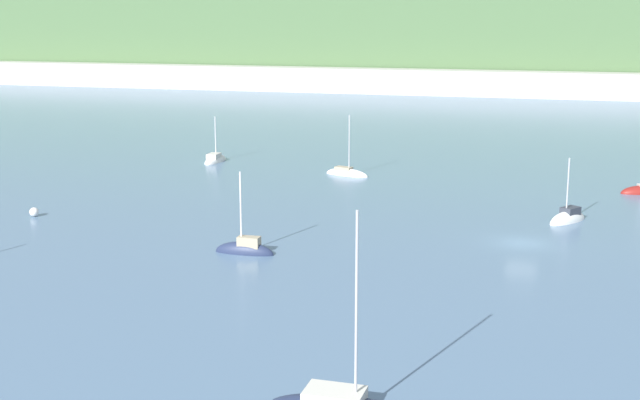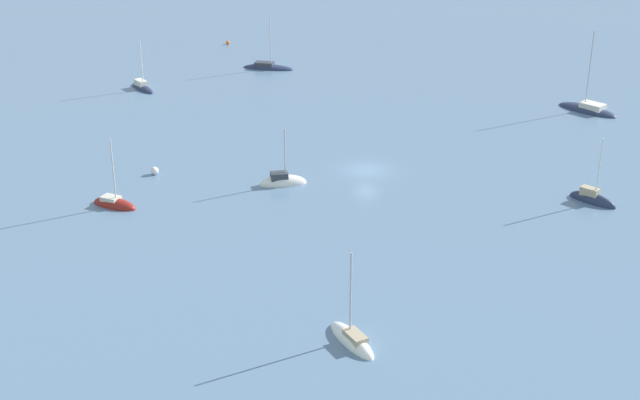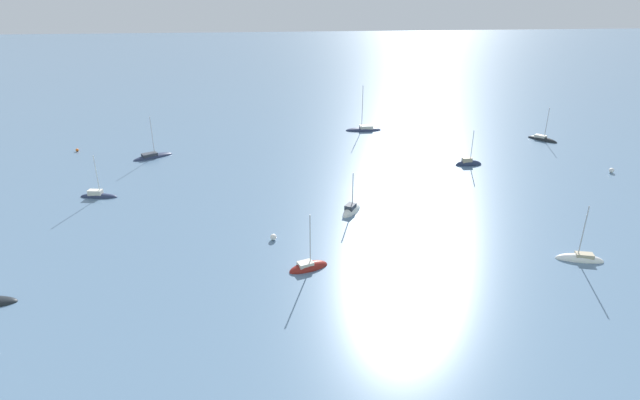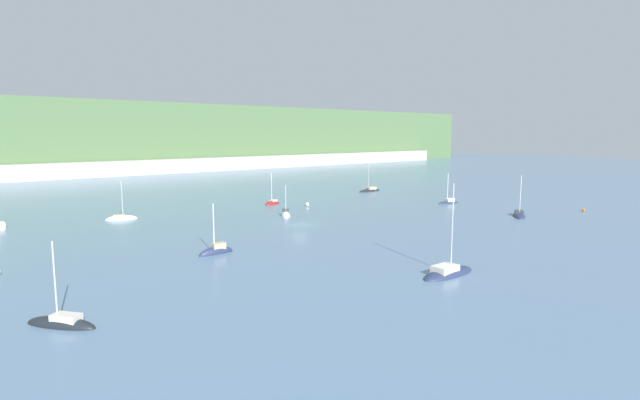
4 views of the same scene
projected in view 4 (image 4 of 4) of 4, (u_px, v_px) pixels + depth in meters
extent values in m
plane|color=slate|center=(300.00, 225.00, 85.14)|extent=(600.00, 600.00, 0.00)
cube|color=#4C6B42|center=(52.00, 137.00, 206.85)|extent=(454.71, 77.61, 28.04)
cube|color=#B7B2A8|center=(84.00, 170.00, 176.64)|extent=(386.51, 6.00, 5.48)
ellipsoid|color=#232D4C|center=(448.00, 275.00, 55.02)|extent=(8.06, 2.81, 1.48)
cube|color=silver|center=(445.00, 269.00, 54.51)|extent=(2.92, 1.91, 0.76)
cylinder|color=#B2B2B7|center=(452.00, 227.00, 54.59)|extent=(0.14, 0.14, 9.71)
ellipsoid|color=black|center=(370.00, 191.00, 134.97)|extent=(7.73, 2.18, 1.35)
cube|color=tan|center=(371.00, 188.00, 135.27)|extent=(2.79, 1.52, 0.83)
cylinder|color=#B2B2B7|center=(369.00, 174.00, 134.08)|extent=(0.14, 0.14, 8.89)
ellipsoid|color=white|center=(286.00, 216.00, 94.02)|extent=(4.11, 4.90, 1.97)
cube|color=#333842|center=(286.00, 211.00, 94.28)|extent=(1.94, 2.09, 0.75)
cylinder|color=#B2B2B7|center=(286.00, 200.00, 93.36)|extent=(0.14, 0.14, 5.35)
ellipsoid|color=white|center=(0.00, 228.00, 82.14)|extent=(1.89, 5.46, 1.58)
cube|color=beige|center=(0.00, 224.00, 81.71)|extent=(1.32, 1.97, 0.65)
ellipsoid|color=maroon|center=(272.00, 204.00, 110.22)|extent=(5.07, 3.17, 1.67)
cube|color=beige|center=(273.00, 201.00, 110.46)|extent=(2.02, 1.69, 0.48)
cylinder|color=silver|center=(272.00, 188.00, 109.54)|extent=(0.14, 0.14, 6.35)
ellipsoid|color=#232D4C|center=(448.00, 203.00, 111.34)|extent=(6.02, 2.51, 1.18)
cube|color=silver|center=(450.00, 200.00, 111.48)|extent=(2.25, 1.42, 0.83)
cylinder|color=silver|center=(448.00, 188.00, 110.73)|extent=(0.14, 0.14, 6.41)
ellipsoid|color=#232D4C|center=(216.00, 254.00, 64.65)|extent=(4.88, 1.31, 1.91)
cube|color=tan|center=(219.00, 246.00, 64.78)|extent=(1.76, 0.92, 0.87)
cylinder|color=silver|center=(214.00, 227.00, 64.02)|extent=(0.14, 0.14, 6.06)
ellipsoid|color=#232D4C|center=(519.00, 216.00, 94.13)|extent=(7.62, 5.81, 1.26)
cube|color=#333842|center=(519.00, 212.00, 94.62)|extent=(3.13, 2.72, 0.60)
cylinder|color=silver|center=(520.00, 195.00, 93.24)|extent=(0.14, 0.14, 7.50)
ellipsoid|color=black|center=(61.00, 326.00, 40.37)|extent=(5.08, 6.13, 1.48)
cube|color=beige|center=(66.00, 318.00, 40.16)|extent=(2.30, 2.55, 0.61)
cylinder|color=#B2B2B7|center=(55.00, 281.00, 39.96)|extent=(0.14, 0.14, 6.58)
ellipsoid|color=white|center=(122.00, 219.00, 90.51)|extent=(5.67, 2.97, 1.60)
cube|color=tan|center=(119.00, 216.00, 90.24)|extent=(2.18, 1.55, 0.51)
cylinder|color=#B2B2B7|center=(122.00, 199.00, 90.13)|extent=(0.14, 0.14, 6.58)
sphere|color=orange|center=(583.00, 210.00, 100.13)|extent=(0.60, 0.60, 0.60)
sphere|color=white|center=(307.00, 204.00, 107.04)|extent=(0.83, 0.83, 0.83)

